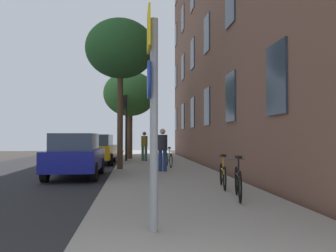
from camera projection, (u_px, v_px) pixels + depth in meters
ground_plane at (87, 168)px, 16.94m from camera, size 41.80×41.80×0.00m
road_asphalt at (42, 168)px, 16.73m from camera, size 7.00×38.00×0.01m
sidewalk at (159, 166)px, 17.29m from camera, size 4.20×38.00×0.12m
building_facade at (212, 11)px, 17.28m from camera, size 0.56×27.00×15.37m
sign_post at (152, 102)px, 5.19m from camera, size 0.16×0.60×3.29m
traffic_light at (125, 116)px, 20.22m from camera, size 0.43×0.24×3.82m
tree_near at (120, 50)px, 15.30m from camera, size 3.03×3.03×6.52m
tree_far at (130, 94)px, 22.27m from camera, size 3.35×3.35×5.55m
bicycle_0 at (238, 182)px, 7.87m from camera, size 0.55×1.74×0.97m
bicycle_1 at (223, 175)px, 9.57m from camera, size 0.46×1.68×0.92m
bicycle_2 at (169, 159)px, 16.14m from camera, size 0.42×1.67×0.92m
pedestrian_0 at (163, 147)px, 14.14m from camera, size 0.52×0.52×1.72m
pedestrian_1 at (144, 144)px, 20.32m from camera, size 0.53×0.53×1.68m
car_0 at (76, 155)px, 12.87m from camera, size 1.82×3.98×1.62m
car_1 at (97, 149)px, 19.28m from camera, size 1.98×4.23×1.62m
car_2 at (98, 146)px, 25.68m from camera, size 1.95×4.15×1.62m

